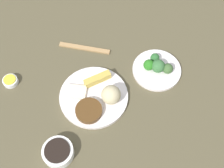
{
  "coord_description": "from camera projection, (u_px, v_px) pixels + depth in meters",
  "views": [
    {
      "loc": [
        0.26,
        -0.48,
        1.04
      ],
      "look_at": [
        0.08,
        0.06,
        0.06
      ],
      "focal_mm": 46.45,
      "sensor_mm": 36.0,
      "label": 1
    }
  ],
  "objects": [
    {
      "name": "broccoli_floret_0",
      "position": [
        158.0,
        66.0,
        1.17
      ],
      "size": [
        0.06,
        0.06,
        0.06
      ],
      "primitive_type": "sphere",
      "color": "#366736",
      "rests_on": "broccoli_plate"
    },
    {
      "name": "main_plate",
      "position": [
        94.0,
        97.0,
        1.14
      ],
      "size": [
        0.27,
        0.27,
        0.02
      ],
      "primitive_type": "cylinder",
      "color": "white",
      "rests_on": "tabletop"
    },
    {
      "name": "rice_scoop",
      "position": [
        111.0,
        95.0,
        1.09
      ],
      "size": [
        0.07,
        0.07,
        0.07
      ],
      "primitive_type": "sphere",
      "color": "tan",
      "rests_on": "main_plate"
    },
    {
      "name": "sauce_ramekin_hot_mustard",
      "position": [
        10.0,
        81.0,
        1.17
      ],
      "size": [
        0.06,
        0.06,
        0.02
      ],
      "primitive_type": "cylinder",
      "color": "white",
      "rests_on": "tabletop"
    },
    {
      "name": "chopsticks_pair",
      "position": [
        85.0,
        48.0,
        1.26
      ],
      "size": [
        0.23,
        0.05,
        0.01
      ],
      "primitive_type": "cube",
      "rotation": [
        0.0,
        0.0,
        0.12
      ],
      "color": "#AC8353",
      "rests_on": "tabletop"
    },
    {
      "name": "broccoli_floret_4",
      "position": [
        155.0,
        58.0,
        1.2
      ],
      "size": [
        0.04,
        0.04,
        0.04
      ],
      "primitive_type": "sphere",
      "color": "#2B612D",
      "rests_on": "broccoli_plate"
    },
    {
      "name": "crab_rangoon_wonton",
      "position": [
        76.0,
        92.0,
        1.13
      ],
      "size": [
        0.09,
        0.07,
        0.01
      ],
      "primitive_type": "cube",
      "rotation": [
        0.0,
        0.0,
        0.2
      ],
      "color": "beige",
      "rests_on": "main_plate"
    },
    {
      "name": "tabletop",
      "position": [
        88.0,
        97.0,
        1.16
      ],
      "size": [
        2.2,
        2.2,
        0.02
      ],
      "primitive_type": "cube",
      "color": "brown",
      "rests_on": "ground"
    },
    {
      "name": "stir_fry_heap",
      "position": [
        89.0,
        111.0,
        1.08
      ],
      "size": [
        0.1,
        0.1,
        0.02
      ],
      "primitive_type": "cylinder",
      "color": "#4E3115",
      "rests_on": "main_plate"
    },
    {
      "name": "spring_roll",
      "position": [
        98.0,
        79.0,
        1.15
      ],
      "size": [
        0.1,
        0.1,
        0.03
      ],
      "primitive_type": "cube",
      "rotation": [
        0.0,
        0.0,
        0.8
      ],
      "color": "gold",
      "rests_on": "main_plate"
    },
    {
      "name": "broccoli_plate",
      "position": [
        157.0,
        70.0,
        1.2
      ],
      "size": [
        0.2,
        0.2,
        0.01
      ],
      "primitive_type": "cylinder",
      "color": "white",
      "rests_on": "tabletop"
    },
    {
      "name": "soy_sauce_bowl_liquid",
      "position": [
        57.0,
        150.0,
        0.99
      ],
      "size": [
        0.09,
        0.09,
        0.0
      ],
      "primitive_type": "cylinder",
      "color": "black",
      "rests_on": "soy_sauce_bowl"
    },
    {
      "name": "broccoli_floret_1",
      "position": [
        168.0,
        69.0,
        1.17
      ],
      "size": [
        0.04,
        0.04,
        0.04
      ],
      "primitive_type": "sphere",
      "color": "#3B5C2F",
      "rests_on": "broccoli_plate"
    },
    {
      "name": "sauce_ramekin_hot_mustard_liquid",
      "position": [
        10.0,
        80.0,
        1.16
      ],
      "size": [
        0.05,
        0.05,
        0.0
      ],
      "primitive_type": "cylinder",
      "color": "gold",
      "rests_on": "sauce_ramekin_hot_mustard"
    },
    {
      "name": "soy_sauce_bowl",
      "position": [
        58.0,
        152.0,
        1.01
      ],
      "size": [
        0.11,
        0.11,
        0.04
      ],
      "primitive_type": "cylinder",
      "color": "white",
      "rests_on": "tabletop"
    },
    {
      "name": "broccoli_floret_2",
      "position": [
        149.0,
        65.0,
        1.18
      ],
      "size": [
        0.05,
        0.05,
        0.05
      ],
      "primitive_type": "sphere",
      "color": "#27701E",
      "rests_on": "broccoli_plate"
    }
  ]
}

